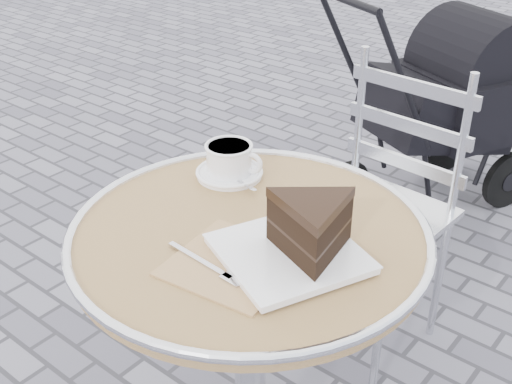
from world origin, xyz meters
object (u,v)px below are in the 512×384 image
Objects in this scene: cappuccino_set at (230,162)px; bistro_chair at (390,177)px; baby_stroller at (449,109)px; cafe_table at (250,296)px; cake_plate_set at (305,233)px.

bistro_chair is at bearing 60.57° from cappuccino_set.
cappuccino_set is at bearing -62.60° from baby_stroller.
bistro_chair is (-0.05, 0.70, -0.03)m from cafe_table.
cafe_table is 0.85× the size of bistro_chair.
baby_stroller reaches higher than cappuccino_set.
cafe_table is 0.70m from bistro_chair.
baby_stroller is at bearing 127.61° from cake_plate_set.
cake_plate_set is at bearing -43.22° from cappuccino_set.
cake_plate_set is 1.69m from baby_stroller.
bistro_chair is at bearing -52.75° from baby_stroller.
cafe_table is at bearing -56.49° from baby_stroller.
bistro_chair reaches higher than cafe_table.
cappuccino_set is 1.48m from baby_stroller.
cappuccino_set is (-0.18, 0.15, 0.20)m from cafe_table.
bistro_chair is at bearing 128.85° from cake_plate_set.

